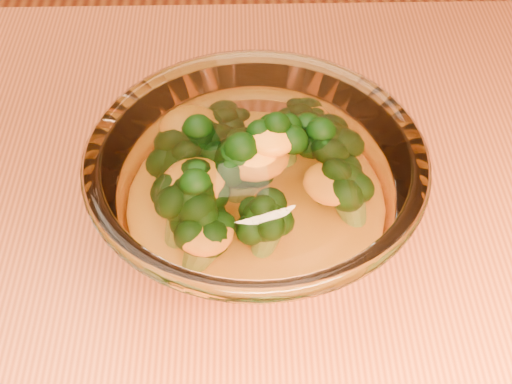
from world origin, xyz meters
TOP-DOWN VIEW (x-y plane):
  - table at (0.00, 0.00)m, footprint 1.20×0.80m
  - glass_bowl at (0.09, 0.04)m, footprint 0.25×0.25m
  - cheese_sauce at (0.09, 0.04)m, footprint 0.14×0.14m
  - broccoli_heap at (0.08, 0.05)m, footprint 0.17×0.15m

SIDE VIEW (x-z plane):
  - table at x=0.00m, z-range 0.28..1.03m
  - cheese_sauce at x=0.09m, z-range 0.76..0.80m
  - glass_bowl at x=0.09m, z-range 0.75..0.86m
  - broccoli_heap at x=0.08m, z-range 0.79..0.87m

